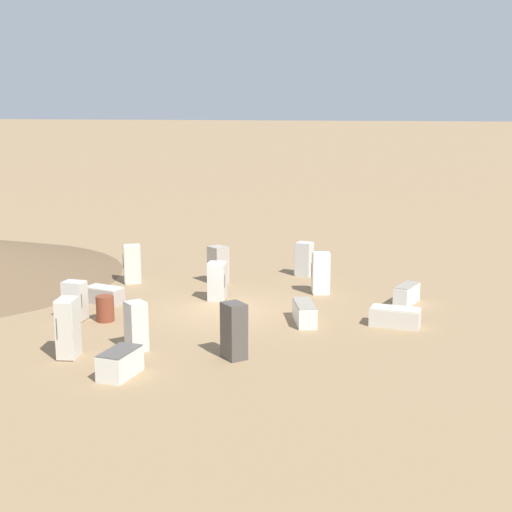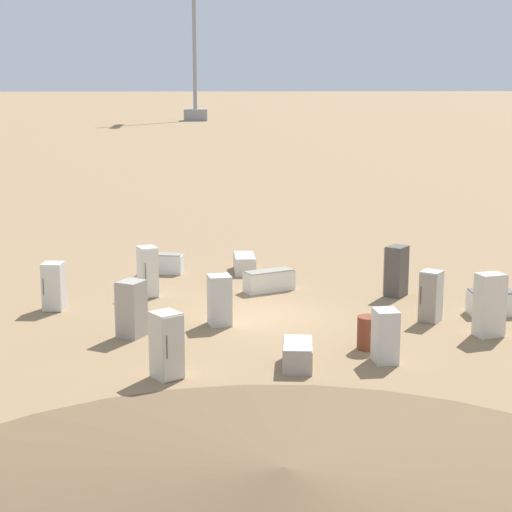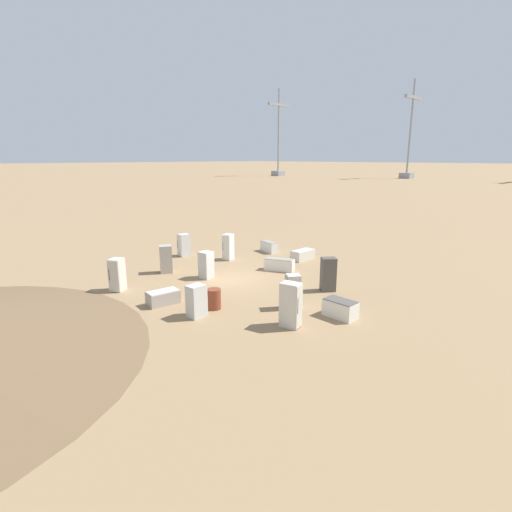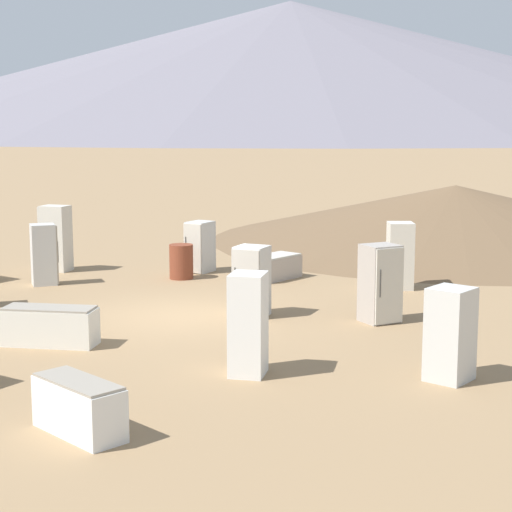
{
  "view_description": "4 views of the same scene",
  "coord_description": "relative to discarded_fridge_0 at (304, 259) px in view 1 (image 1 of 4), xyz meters",
  "views": [
    {
      "loc": [
        -9.4,
        24.08,
        7.39
      ],
      "look_at": [
        -0.73,
        -1.35,
        1.89
      ],
      "focal_mm": 50.0,
      "sensor_mm": 36.0,
      "label": 1
    },
    {
      "loc": [
        25.79,
        -2.26,
        7.28
      ],
      "look_at": [
        -1.27,
        -0.07,
        1.65
      ],
      "focal_mm": 60.0,
      "sensor_mm": 36.0,
      "label": 2
    },
    {
      "loc": [
        14.29,
        15.97,
        6.67
      ],
      "look_at": [
        -0.36,
        1.37,
        1.54
      ],
      "focal_mm": 28.0,
      "sensor_mm": 36.0,
      "label": 3
    },
    {
      "loc": [
        -14.32,
        -11.18,
        4.2
      ],
      "look_at": [
        1.0,
        -1.39,
        1.31
      ],
      "focal_mm": 60.0,
      "sensor_mm": 36.0,
      "label": 4
    }
  ],
  "objects": [
    {
      "name": "discarded_fridge_0",
      "position": [
        0.0,
        0.0,
        0.0
      ],
      "size": [
        0.79,
        0.71,
        1.54
      ],
      "rotation": [
        0.0,
        0.0,
        4.58
      ],
      "color": "silver",
      "rests_on": "ground_plane"
    },
    {
      "name": "discarded_fridge_5",
      "position": [
        6.16,
        7.09,
        -0.45
      ],
      "size": [
        1.55,
        0.94,
        0.65
      ],
      "rotation": [
        0.0,
        0.0,
        1.44
      ],
      "color": "#A89E93",
      "rests_on": "ground_plane"
    },
    {
      "name": "discarded_fridge_13",
      "position": [
        3.14,
        2.67,
        0.05
      ],
      "size": [
        0.94,
        0.94,
        1.64
      ],
      "rotation": [
        0.0,
        0.0,
        2.62
      ],
      "color": "#A89E93",
      "rests_on": "ground_plane"
    },
    {
      "name": "discarded_fridge_2",
      "position": [
        -5.04,
        3.37,
        -0.39
      ],
      "size": [
        0.88,
        1.57,
        0.76
      ],
      "rotation": [
        0.0,
        0.0,
        2.92
      ],
      "color": "white",
      "rests_on": "ground_plane"
    },
    {
      "name": "discarded_fridge_9",
      "position": [
        6.73,
        3.76,
        0.07
      ],
      "size": [
        0.93,
        0.89,
        1.68
      ],
      "rotation": [
        0.0,
        0.0,
        5.28
      ],
      "color": "beige",
      "rests_on": "ground_plane"
    },
    {
      "name": "discarded_fridge_10",
      "position": [
        2.14,
        5.24,
        -0.01
      ],
      "size": [
        0.78,
        0.75,
        1.53
      ],
      "rotation": [
        0.0,
        0.0,
        1.73
      ],
      "color": "silver",
      "rests_on": "ground_plane"
    },
    {
      "name": "ground_plane",
      "position": [
        1.25,
        6.58,
        -0.77
      ],
      "size": [
        1000.0,
        1000.0,
        0.0
      ],
      "primitive_type": "plane",
      "color": "#937551"
    },
    {
      "name": "discarded_fridge_11",
      "position": [
        -1.5,
        2.94,
        0.09
      ],
      "size": [
        0.85,
        0.77,
        1.72
      ],
      "rotation": [
        0.0,
        0.0,
        5.07
      ],
      "color": "white",
      "rests_on": "ground_plane"
    },
    {
      "name": "discarded_fridge_8",
      "position": [
        5.96,
        9.42,
        -0.06
      ],
      "size": [
        0.81,
        0.62,
        1.42
      ],
      "rotation": [
        0.0,
        0.0,
        1.62
      ],
      "color": "silver",
      "rests_on": "ground_plane"
    },
    {
      "name": "discarded_fridge_3",
      "position": [
        2.28,
        11.68,
        0.02
      ],
      "size": [
        0.84,
        0.83,
        1.57
      ],
      "rotation": [
        0.0,
        0.0,
        4.07
      ],
      "color": "silver",
      "rests_on": "ground_plane"
    },
    {
      "name": "discarded_fridge_7",
      "position": [
        3.92,
        12.94,
        0.15
      ],
      "size": [
        0.72,
        0.9,
        1.84
      ],
      "rotation": [
        0.0,
        0.0,
        0.25
      ],
      "color": "beige",
      "rests_on": "ground_plane"
    },
    {
      "name": "rusty_barrel",
      "position": [
        4.85,
        9.23,
        -0.31
      ],
      "size": [
        0.64,
        0.64,
        0.92
      ],
      "color": "brown",
      "rests_on": "ground_plane"
    },
    {
      "name": "discarded_fridge_6",
      "position": [
        -1.94,
        7.13,
        -0.4
      ],
      "size": [
        1.3,
        1.88,
        0.73
      ],
      "rotation": [
        0.0,
        0.0,
        0.41
      ],
      "color": "silver",
      "rests_on": "ground_plane"
    },
    {
      "name": "discarded_fridge_4",
      "position": [
        -5.03,
        6.48,
        -0.44
      ],
      "size": [
        1.71,
        0.8,
        0.66
      ],
      "rotation": [
        0.0,
        0.0,
        4.7
      ],
      "color": "beige",
      "rests_on": "ground_plane"
    },
    {
      "name": "discarded_fridge_12",
      "position": [
        -0.89,
        11.38,
        0.1
      ],
      "size": [
        0.94,
        0.92,
        1.73
      ],
      "rotation": [
        0.0,
        0.0,
        2.45
      ],
      "color": "#4C4742",
      "rests_on": "ground_plane"
    },
    {
      "name": "discarded_fridge_1",
      "position": [
        1.66,
        13.82,
        -0.39
      ],
      "size": [
        0.79,
        1.42,
        0.76
      ],
      "rotation": [
        0.0,
        0.0,
        6.26
      ],
      "color": "silver",
      "rests_on": "ground_plane"
    }
  ]
}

